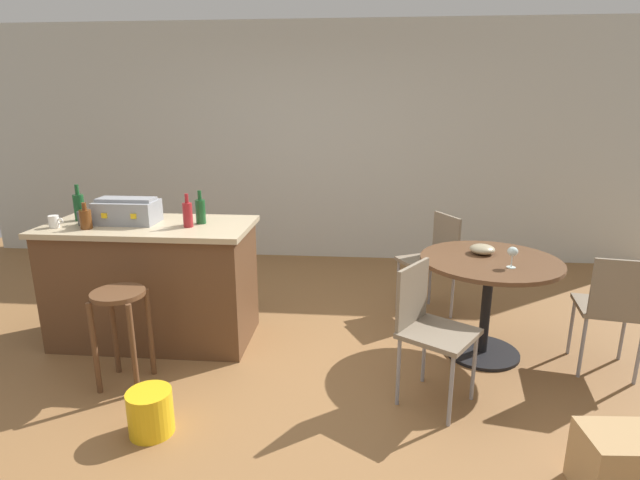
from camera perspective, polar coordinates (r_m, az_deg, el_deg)
ground_plane at (r=3.57m, az=-6.07°, el=-14.99°), size 8.80×8.80×0.00m
back_wall at (r=5.86m, az=-1.19°, el=11.01°), size 8.00×0.10×2.70m
kitchen_island at (r=4.05m, az=-18.64°, el=-4.63°), size 1.54×0.74×0.93m
wooden_stool at (r=3.46m, az=-22.04°, el=-8.20°), size 0.34×0.34×0.65m
dining_table at (r=3.75m, az=18.87°, el=-4.63°), size 0.98×0.98×0.74m
folding_chair_near at (r=4.39m, az=12.97°, el=-1.81°), size 0.54×0.54×0.88m
folding_chair_far at (r=3.11m, az=12.45°, el=-9.37°), size 0.55×0.55×0.87m
folding_chair_left at (r=3.85m, az=30.72°, el=-6.48°), size 0.46×0.46×0.86m
toolbox at (r=3.98m, az=-21.37°, el=3.13°), size 0.44×0.27×0.19m
bottle_0 at (r=3.80m, az=-13.64°, el=3.30°), size 0.07×0.07×0.25m
bottle_1 at (r=3.71m, az=-15.04°, el=2.89°), size 0.07×0.07×0.25m
bottle_2 at (r=4.22m, az=-26.06°, el=3.49°), size 0.08×0.08×0.28m
bottle_3 at (r=3.92m, az=-25.45°, el=2.23°), size 0.08×0.08×0.19m
cup_0 at (r=4.07m, az=-28.36°, el=1.89°), size 0.11×0.07×0.09m
cup_1 at (r=4.06m, az=-25.60°, el=2.31°), size 0.12×0.09×0.10m
wine_glass at (r=3.52m, az=21.36°, el=-1.34°), size 0.07×0.07×0.14m
serving_bowl at (r=3.80m, az=18.24°, el=-1.01°), size 0.18×0.18×0.07m
cardboard_box at (r=2.93m, az=32.27°, el=-21.17°), size 0.48×0.31×0.33m
plastic_bucket at (r=3.09m, az=-18.99°, el=-18.29°), size 0.25×0.25×0.26m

